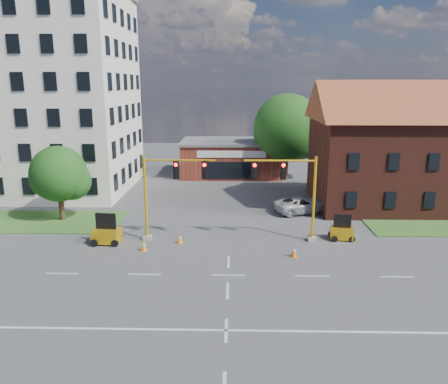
{
  "coord_description": "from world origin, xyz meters",
  "views": [
    {
      "loc": [
        0.32,
        -24.04,
        11.06
      ],
      "look_at": [
        -0.48,
        10.0,
        2.64
      ],
      "focal_mm": 35.0,
      "sensor_mm": 36.0,
      "label": 1
    }
  ],
  "objects_px": {
    "signal_mast_west": "(168,188)",
    "trailer_east": "(342,232)",
    "signal_mast_east": "(291,188)",
    "pickup_white": "(303,205)",
    "trailer_west": "(107,234)"
  },
  "relations": [
    {
      "from": "signal_mast_west",
      "to": "signal_mast_east",
      "type": "xyz_separation_m",
      "value": [
        8.71,
        0.0,
        0.0
      ]
    },
    {
      "from": "trailer_west",
      "to": "pickup_white",
      "type": "relative_size",
      "value": 0.42
    },
    {
      "from": "signal_mast_west",
      "to": "trailer_east",
      "type": "distance_m",
      "value": 13.02
    },
    {
      "from": "signal_mast_west",
      "to": "trailer_east",
      "type": "bearing_deg",
      "value": 1.78
    },
    {
      "from": "signal_mast_west",
      "to": "trailer_west",
      "type": "relative_size",
      "value": 2.89
    },
    {
      "from": "signal_mast_west",
      "to": "signal_mast_east",
      "type": "bearing_deg",
      "value": 0.0
    },
    {
      "from": "signal_mast_east",
      "to": "trailer_west",
      "type": "distance_m",
      "value": 13.5
    },
    {
      "from": "trailer_west",
      "to": "trailer_east",
      "type": "bearing_deg",
      "value": 9.53
    },
    {
      "from": "signal_mast_east",
      "to": "trailer_east",
      "type": "relative_size",
      "value": 3.39
    },
    {
      "from": "pickup_white",
      "to": "trailer_east",
      "type": "bearing_deg",
      "value": 174.27
    },
    {
      "from": "signal_mast_west",
      "to": "trailer_east",
      "type": "height_order",
      "value": "signal_mast_west"
    },
    {
      "from": "trailer_east",
      "to": "signal_mast_east",
      "type": "bearing_deg",
      "value": -165.58
    },
    {
      "from": "trailer_west",
      "to": "signal_mast_west",
      "type": "bearing_deg",
      "value": 16.24
    },
    {
      "from": "signal_mast_west",
      "to": "pickup_white",
      "type": "bearing_deg",
      "value": 34.02
    },
    {
      "from": "trailer_west",
      "to": "trailer_east",
      "type": "distance_m",
      "value": 16.98
    }
  ]
}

